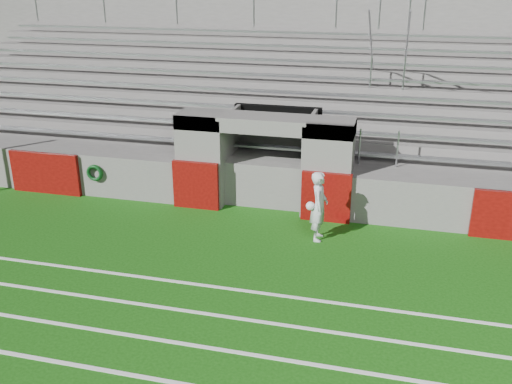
# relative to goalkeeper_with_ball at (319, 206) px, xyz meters

# --- Properties ---
(ground) EXTENTS (90.00, 90.00, 0.00)m
(ground) POSITION_rel_goalkeeper_with_ball_xyz_m (-1.77, -1.82, -0.87)
(ground) COLOR #13490C
(ground) RESTS_ON ground
(stadium_structure) EXTENTS (26.00, 8.48, 5.42)m
(stadium_structure) POSITION_rel_goalkeeper_with_ball_xyz_m (-1.77, 6.15, 0.62)
(stadium_structure) COLOR #605E5B
(stadium_structure) RESTS_ON ground
(goalkeeper_with_ball) EXTENTS (0.53, 0.66, 1.75)m
(goalkeeper_with_ball) POSITION_rel_goalkeeper_with_ball_xyz_m (0.00, 0.00, 0.00)
(goalkeeper_with_ball) COLOR silver
(goalkeeper_with_ball) RESTS_ON ground
(hose_coil) EXTENTS (0.50, 0.14, 0.50)m
(hose_coil) POSITION_rel_goalkeeper_with_ball_xyz_m (-6.63, 1.10, -0.10)
(hose_coil) COLOR #0E460F
(hose_coil) RESTS_ON ground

